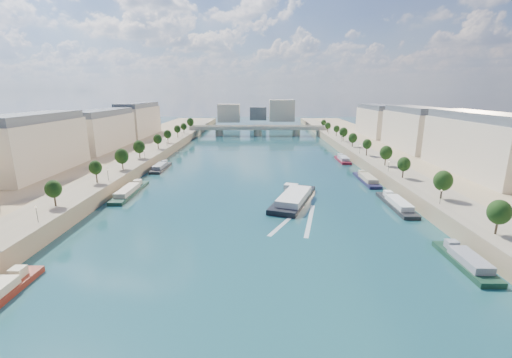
{
  "coord_description": "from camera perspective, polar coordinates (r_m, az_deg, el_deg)",
  "views": [
    {
      "loc": [
        1.32,
        -47.43,
        36.17
      ],
      "look_at": [
        0.16,
        73.21,
        5.0
      ],
      "focal_mm": 24.0,
      "sensor_mm": 36.0,
      "label": 1
    }
  ],
  "objects": [
    {
      "name": "pave_right",
      "position": [
        160.64,
        20.84,
        2.36
      ],
      "size": [
        14.0,
        520.0,
        0.1
      ],
      "primitive_type": "cube",
      "color": "gray",
      "rests_on": "quay_right"
    },
    {
      "name": "moored_barges_left",
      "position": [
        108.32,
        -25.25,
        -6.0
      ],
      "size": [
        5.0,
        153.04,
        3.6
      ],
      "color": "#172133",
      "rests_on": "ground"
    },
    {
      "name": "wake",
      "position": [
        100.3,
        7.15,
        -6.76
      ],
      "size": [
        16.12,
        25.65,
        0.04
      ],
      "color": "silver",
      "rests_on": "ground"
    },
    {
      "name": "moored_barges_right",
      "position": [
        115.96,
        22.99,
        -4.45
      ],
      "size": [
        5.0,
        167.44,
        3.6
      ],
      "color": "black",
      "rests_on": "ground"
    },
    {
      "name": "lamps_right",
      "position": [
        163.28,
        18.85,
        3.69
      ],
      "size": [
        0.36,
        200.36,
        4.28
      ],
      "color": "black",
      "rests_on": "ground"
    },
    {
      "name": "lamps_left",
      "position": [
        150.3,
        -20.47,
        2.68
      ],
      "size": [
        0.36,
        200.36,
        4.28
      ],
      "color": "black",
      "rests_on": "ground"
    },
    {
      "name": "pave_left",
      "position": [
        161.57,
        -20.64,
        2.44
      ],
      "size": [
        14.0,
        520.0,
        0.1
      ],
      "primitive_type": "cube",
      "color": "gray",
      "rests_on": "quay_left"
    },
    {
      "name": "quay_left",
      "position": [
        168.06,
        -25.34,
        1.52
      ],
      "size": [
        44.0,
        520.0,
        5.0
      ],
      "primitive_type": "cube",
      "color": "#9E8460",
      "rests_on": "ground"
    },
    {
      "name": "trees_right",
      "position": [
        168.3,
        19.21,
        4.9
      ],
      "size": [
        4.8,
        268.8,
        8.26
      ],
      "color": "#382B1E",
      "rests_on": "ground"
    },
    {
      "name": "trees_left",
      "position": [
        161.74,
        -19.9,
        4.48
      ],
      "size": [
        4.8,
        268.8,
        8.26
      ],
      "color": "#382B1E",
      "rests_on": "ground"
    },
    {
      "name": "buildings_left",
      "position": [
        182.37,
        -27.91,
        6.61
      ],
      "size": [
        16.0,
        226.0,
        23.2
      ],
      "color": "beige",
      "rests_on": "ground"
    },
    {
      "name": "skyline",
      "position": [
        367.59,
        0.86,
        11.13
      ],
      "size": [
        79.0,
        42.0,
        22.0
      ],
      "color": "beige",
      "rests_on": "ground"
    },
    {
      "name": "quay_right",
      "position": [
        166.93,
        25.59,
        1.41
      ],
      "size": [
        44.0,
        520.0,
        5.0
      ],
      "primitive_type": "cube",
      "color": "#9E8460",
      "rests_on": "ground"
    },
    {
      "name": "bridge",
      "position": [
        286.28,
        0.28,
        8.25
      ],
      "size": [
        112.0,
        12.0,
        8.15
      ],
      "color": "#C1B79E",
      "rests_on": "ground"
    },
    {
      "name": "ground",
      "position": [
        151.81,
        0.04,
        0.7
      ],
      "size": [
        700.0,
        700.0,
        0.0
      ],
      "primitive_type": "plane",
      "color": "#0C2A37",
      "rests_on": "ground"
    },
    {
      "name": "tour_barge",
      "position": [
        115.37,
        6.26,
        -3.22
      ],
      "size": [
        18.89,
        32.56,
        4.26
      ],
      "rotation": [
        0.0,
        0.0,
        -0.34
      ],
      "color": "black",
      "rests_on": "ground"
    },
    {
      "name": "buildings_right",
      "position": [
        181.13,
        28.26,
        6.53
      ],
      "size": [
        16.0,
        226.0,
        23.2
      ],
      "color": "beige",
      "rests_on": "ground"
    }
  ]
}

